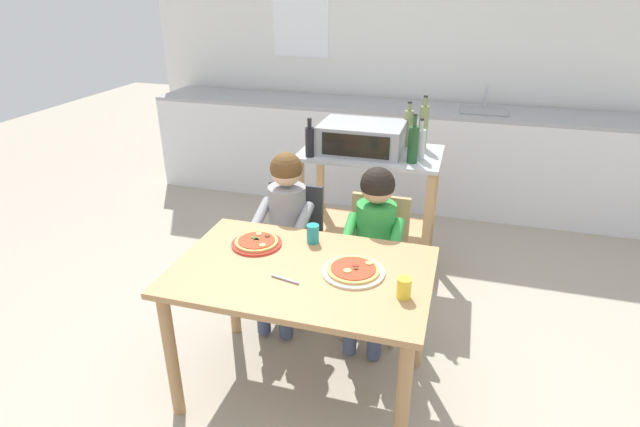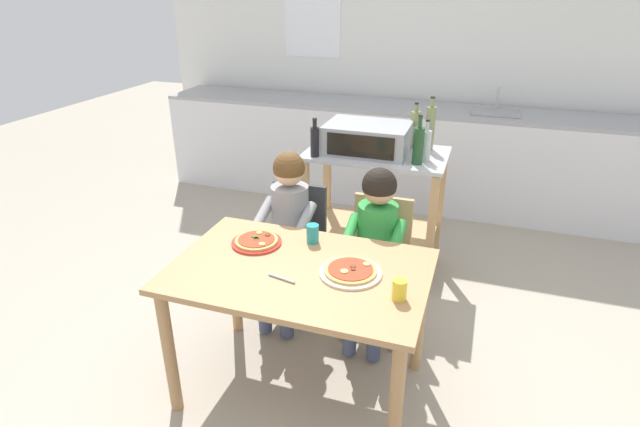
% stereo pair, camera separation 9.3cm
% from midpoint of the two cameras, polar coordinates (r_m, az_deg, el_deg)
% --- Properties ---
extents(ground_plane, '(12.04, 12.04, 0.00)m').
position_cam_midpoint_polar(ground_plane, '(3.75, 5.16, -6.63)').
color(ground_plane, '#A89E8C').
extents(back_wall_tiled, '(5.05, 0.13, 2.70)m').
position_cam_midpoint_polar(back_wall_tiled, '(5.07, 11.06, 17.63)').
color(back_wall_tiled, white).
rests_on(back_wall_tiled, ground).
extents(kitchen_counter, '(4.54, 0.60, 1.11)m').
position_cam_midpoint_polar(kitchen_counter, '(4.87, 9.53, 6.60)').
color(kitchen_counter, silver).
rests_on(kitchen_counter, ground).
extents(kitchen_island_cart, '(0.94, 0.57, 0.90)m').
position_cam_midpoint_polar(kitchen_island_cart, '(3.56, 6.92, 2.22)').
color(kitchen_island_cart, '#B7BABF').
rests_on(kitchen_island_cart, ground).
extents(toaster_oven, '(0.55, 0.40, 0.19)m').
position_cam_midpoint_polar(toaster_oven, '(3.42, 6.22, 8.42)').
color(toaster_oven, '#999BA0').
rests_on(toaster_oven, kitchen_island_cart).
extents(bottle_tall_green_wine, '(0.07, 0.07, 0.31)m').
position_cam_midpoint_polar(bottle_tall_green_wine, '(3.57, 11.34, 9.33)').
color(bottle_tall_green_wine, olive).
rests_on(bottle_tall_green_wine, kitchen_island_cart).
extents(bottle_brown_beer, '(0.07, 0.07, 0.26)m').
position_cam_midpoint_polar(bottle_brown_beer, '(3.32, 12.58, 7.56)').
color(bottle_brown_beer, '#ADB7B2').
rests_on(bottle_brown_beer, kitchen_island_cart).
extents(bottle_squat_spirits, '(0.07, 0.07, 0.31)m').
position_cam_midpoint_polar(bottle_squat_spirits, '(3.23, 11.80, 7.54)').
color(bottle_squat_spirits, '#1E4723').
rests_on(bottle_squat_spirits, kitchen_island_cart).
extents(bottle_clear_vinegar, '(0.06, 0.06, 0.36)m').
position_cam_midpoint_polar(bottle_clear_vinegar, '(3.53, 13.01, 9.41)').
color(bottle_clear_vinegar, olive).
rests_on(bottle_clear_vinegar, kitchen_island_cart).
extents(bottle_slim_sauce, '(0.06, 0.06, 0.26)m').
position_cam_midpoint_polar(bottle_slim_sauce, '(3.31, 0.22, 8.16)').
color(bottle_slim_sauce, black).
rests_on(bottle_slim_sauce, kitchen_island_cart).
extents(dining_table, '(1.20, 0.79, 0.72)m').
position_cam_midpoint_polar(dining_table, '(2.44, -1.17, -8.36)').
color(dining_table, '#AD7F51').
rests_on(dining_table, ground).
extents(dining_chair_left, '(0.36, 0.36, 0.81)m').
position_cam_midpoint_polar(dining_chair_left, '(3.15, -2.02, -3.03)').
color(dining_chair_left, '#333338').
rests_on(dining_chair_left, ground).
extents(dining_chair_right, '(0.36, 0.36, 0.81)m').
position_cam_midpoint_polar(dining_chair_right, '(3.00, 7.39, -4.80)').
color(dining_chair_right, tan).
rests_on(dining_chair_right, ground).
extents(child_in_grey_shirt, '(0.32, 0.42, 1.05)m').
position_cam_midpoint_polar(child_in_grey_shirt, '(2.96, -2.88, -0.78)').
color(child_in_grey_shirt, '#424C6B').
rests_on(child_in_grey_shirt, ground).
extents(child_in_green_shirt, '(0.32, 0.42, 1.03)m').
position_cam_midpoint_polar(child_in_green_shirt, '(2.81, 7.08, -2.70)').
color(child_in_green_shirt, '#424C6B').
rests_on(child_in_green_shirt, ground).
extents(pizza_plate_red_rimmed, '(0.25, 0.25, 0.03)m').
position_cam_midpoint_polar(pizza_plate_red_rimmed, '(2.60, -6.12, -3.14)').
color(pizza_plate_red_rimmed, red).
rests_on(pizza_plate_red_rimmed, dining_table).
extents(pizza_plate_cream, '(0.29, 0.29, 0.03)m').
position_cam_midpoint_polar(pizza_plate_cream, '(2.34, 4.59, -6.51)').
color(pizza_plate_cream, beige).
rests_on(pizza_plate_cream, dining_table).
extents(drinking_cup_teal, '(0.06, 0.06, 0.10)m').
position_cam_midpoint_polar(drinking_cup_teal, '(2.59, 0.20, -2.28)').
color(drinking_cup_teal, teal).
rests_on(drinking_cup_teal, dining_table).
extents(drinking_cup_yellow, '(0.06, 0.06, 0.09)m').
position_cam_midpoint_polar(drinking_cup_yellow, '(2.18, 10.14, -8.43)').
color(drinking_cup_yellow, yellow).
rests_on(drinking_cup_yellow, dining_table).
extents(serving_spoon, '(0.14, 0.04, 0.01)m').
position_cam_midpoint_polar(serving_spoon, '(2.30, -3.17, -7.30)').
color(serving_spoon, '#B7BABF').
rests_on(serving_spoon, dining_table).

